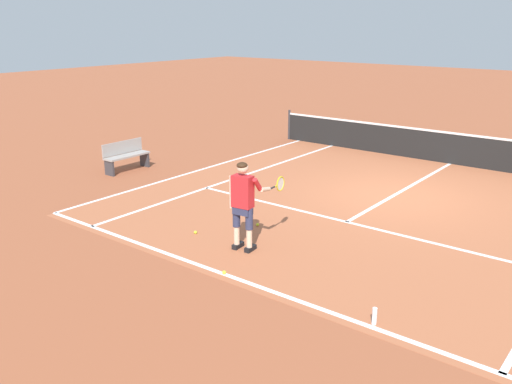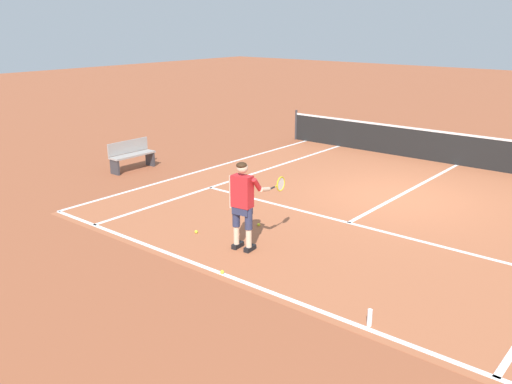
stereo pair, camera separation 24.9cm
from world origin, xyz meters
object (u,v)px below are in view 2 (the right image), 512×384
at_px(tennis_ball_by_baseline, 196,232).
at_px(tennis_ball_mid_court, 222,272).
at_px(tennis_ball_near_feet, 259,225).
at_px(courtside_bench, 131,155).
at_px(water_bottle, 370,318).
at_px(tennis_player, 243,200).

xyz_separation_m(tennis_ball_by_baseline, tennis_ball_mid_court, (1.69, -1.05, 0.00)).
bearing_deg(tennis_ball_near_feet, tennis_ball_by_baseline, -122.91).
relative_size(tennis_ball_mid_court, courtside_bench, 0.05).
bearing_deg(water_bottle, tennis_ball_mid_court, -178.07).
xyz_separation_m(tennis_player, water_bottle, (3.16, -0.95, -0.86)).
height_order(tennis_player, tennis_ball_near_feet, tennis_player).
bearing_deg(courtside_bench, tennis_player, -20.56).
bearing_deg(tennis_player, tennis_ball_mid_court, -68.87).
xyz_separation_m(tennis_ball_near_feet, courtside_bench, (-5.76, 1.23, 0.42)).
xyz_separation_m(tennis_player, tennis_ball_mid_court, (0.40, -1.04, -0.96)).
distance_m(tennis_player, tennis_ball_near_feet, 1.59).
xyz_separation_m(tennis_player, tennis_ball_by_baseline, (-1.29, 0.01, -0.96)).
relative_size(tennis_ball_mid_court, water_bottle, 0.25).
bearing_deg(tennis_ball_by_baseline, courtside_bench, 154.87).
xyz_separation_m(tennis_ball_by_baseline, water_bottle, (4.45, -0.95, 0.10)).
relative_size(courtside_bench, water_bottle, 5.39).
height_order(tennis_player, courtside_bench, tennis_player).
distance_m(courtside_bench, water_bottle, 10.04).
bearing_deg(tennis_ball_mid_court, water_bottle, 1.93).
distance_m(tennis_player, courtside_bench, 6.77).
bearing_deg(tennis_ball_mid_court, courtside_bench, 153.11).
bearing_deg(courtside_bench, water_bottle, -19.28).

